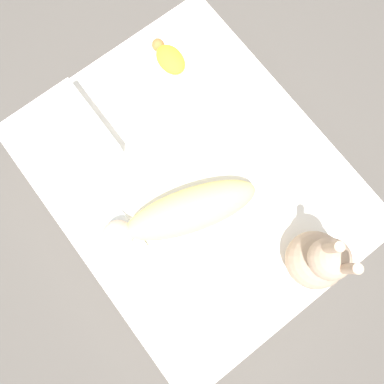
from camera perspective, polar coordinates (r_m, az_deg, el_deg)
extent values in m
plane|color=#514C47|center=(1.71, 0.10, 0.69)|extent=(12.00, 12.00, 0.00)
cube|color=white|center=(1.61, 0.11, 1.48)|extent=(1.32, 1.07, 0.21)
cube|color=white|center=(1.48, -11.60, -7.59)|extent=(0.18, 0.19, 0.02)
ellipsoid|color=#EFDB7F|center=(1.40, -0.13, -2.75)|extent=(0.32, 0.54, 0.16)
sphere|color=beige|center=(1.42, -11.22, -6.54)|extent=(0.12, 0.12, 0.12)
cube|color=white|center=(1.58, -19.11, 7.59)|extent=(0.36, 0.33, 0.10)
sphere|color=tan|center=(1.43, 18.16, -9.80)|extent=(0.21, 0.21, 0.21)
sphere|color=tan|center=(1.29, 20.22, -9.55)|extent=(0.14, 0.14, 0.14)
cylinder|color=tan|center=(1.20, 22.96, -10.71)|extent=(0.03, 0.03, 0.11)
cylinder|color=tan|center=(1.19, 20.65, -7.95)|extent=(0.03, 0.03, 0.11)
ellipsoid|color=yellow|center=(1.67, -3.30, 19.52)|extent=(0.15, 0.10, 0.06)
sphere|color=orange|center=(1.72, -5.21, 21.44)|extent=(0.05, 0.05, 0.05)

